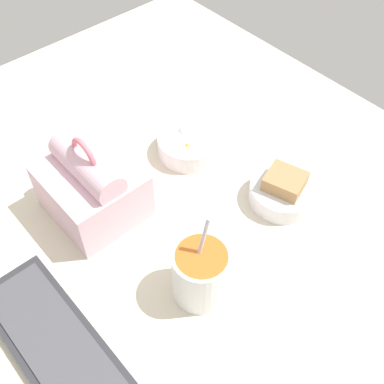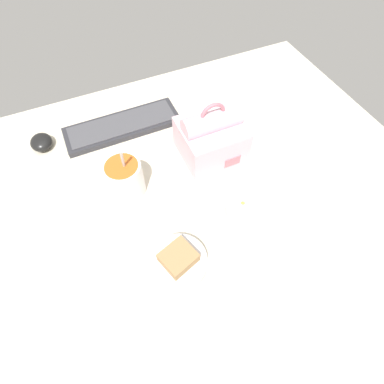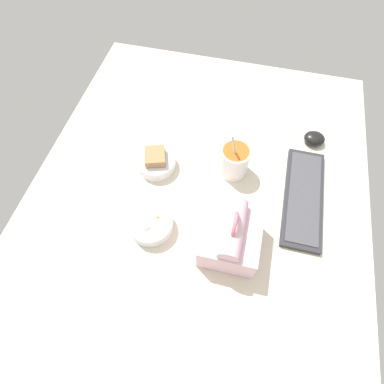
{
  "view_description": "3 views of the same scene",
  "coord_description": "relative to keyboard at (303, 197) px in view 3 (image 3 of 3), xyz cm",
  "views": [
    {
      "loc": [
        -42.68,
        37.69,
        76.82
      ],
      "look_at": [
        1.43,
        -1.18,
        7.0
      ],
      "focal_mm": 45.0,
      "sensor_mm": 36.0,
      "label": 1
    },
    {
      "loc": [
        -16.02,
        -40.04,
        70.92
      ],
      "look_at": [
        1.43,
        -1.18,
        7.0
      ],
      "focal_mm": 28.0,
      "sensor_mm": 36.0,
      "label": 2
    },
    {
      "loc": [
        45.9,
        9.48,
        87.68
      ],
      "look_at": [
        1.43,
        -1.18,
        7.0
      ],
      "focal_mm": 28.0,
      "sensor_mm": 36.0,
      "label": 3
    }
  ],
  "objects": [
    {
      "name": "bento_bowl_snacks",
      "position": [
        20.97,
        -44.7,
        1.37
      ],
      "size": [
        13.38,
        13.38,
        5.81
      ],
      "color": "silver",
      "rests_on": "desk_surface"
    },
    {
      "name": "soup_cup",
      "position": [
        -5.7,
        -24.1,
        4.62
      ],
      "size": [
        9.71,
        9.71,
        18.06
      ],
      "color": "white",
      "rests_on": "desk_surface"
    },
    {
      "name": "desk_surface",
      "position": [
        7.33,
        -33.69,
        -2.02
      ],
      "size": [
        140.0,
        110.0,
        2.0
      ],
      "color": "beige",
      "rests_on": "ground"
    },
    {
      "name": "computer_mouse",
      "position": [
        -24.66,
        2.28,
        0.89
      ],
      "size": [
        6.37,
        7.3,
        3.82
      ],
      "color": "black",
      "rests_on": "desk_surface"
    },
    {
      "name": "lunch_bag",
      "position": [
        21.1,
        -20.75,
        5.55
      ],
      "size": [
        17.41,
        16.17,
        18.46
      ],
      "color": "beige",
      "rests_on": "desk_surface"
    },
    {
      "name": "keyboard",
      "position": [
        0.0,
        0.0,
        0.0
      ],
      "size": [
        36.33,
        11.98,
        2.1
      ],
      "color": "#2D2D33",
      "rests_on": "desk_surface"
    },
    {
      "name": "bento_bowl_sandwich",
      "position": [
        -1.31,
        -49.88,
        1.56
      ],
      "size": [
        13.19,
        13.19,
        6.92
      ],
      "color": "silver",
      "rests_on": "desk_surface"
    }
  ]
}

